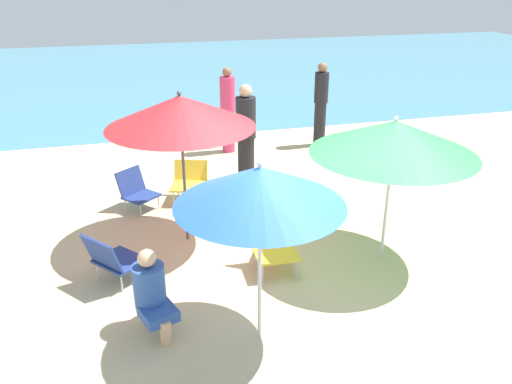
{
  "coord_description": "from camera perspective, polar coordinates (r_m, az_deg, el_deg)",
  "views": [
    {
      "loc": [
        -1.92,
        -4.94,
        3.51
      ],
      "look_at": [
        -0.25,
        1.26,
        0.7
      ],
      "focal_mm": 36.1,
      "sensor_mm": 36.0,
      "label": 1
    }
  ],
  "objects": [
    {
      "name": "umbrella_green",
      "position": [
        6.39,
        15.07,
        5.85
      ],
      "size": [
        2.03,
        2.03,
        1.91
      ],
      "color": "silver",
      "rests_on": "ground_plane"
    },
    {
      "name": "umbrella_blue",
      "position": [
        4.67,
        0.44,
        0.63
      ],
      "size": [
        1.61,
        1.61,
        1.94
      ],
      "color": "silver",
      "rests_on": "ground_plane"
    },
    {
      "name": "beach_chair_e",
      "position": [
        6.45,
        2.0,
        -5.71
      ],
      "size": [
        0.55,
        0.57,
        0.66
      ],
      "rotation": [
        0.0,
        0.0,
        -1.61
      ],
      "color": "gold",
      "rests_on": "ground_plane"
    },
    {
      "name": "person_a",
      "position": [
        10.51,
        -3.14,
        9.05
      ],
      "size": [
        0.3,
        0.3,
        1.72
      ],
      "rotation": [
        0.0,
        0.0,
        2.29
      ],
      "color": "#DB3866",
      "rests_on": "ground_plane"
    },
    {
      "name": "beach_chair_a",
      "position": [
        8.26,
        -13.14,
        0.28
      ],
      "size": [
        0.7,
        0.7,
        0.63
      ],
      "rotation": [
        0.0,
        0.0,
        -0.88
      ],
      "color": "navy",
      "rests_on": "ground_plane"
    },
    {
      "name": "ground_plane",
      "position": [
        6.36,
        5.22,
        -10.0
      ],
      "size": [
        40.0,
        40.0,
        0.0
      ],
      "primitive_type": "plane",
      "color": "#D3BC8C"
    },
    {
      "name": "umbrella_red",
      "position": [
        6.67,
        -8.4,
        8.81
      ],
      "size": [
        1.94,
        1.94,
        2.1
      ],
      "color": "#4C4C51",
      "rests_on": "ground_plane"
    },
    {
      "name": "person_b",
      "position": [
        10.97,
        7.18,
        9.64
      ],
      "size": [
        0.29,
        0.29,
        1.75
      ],
      "rotation": [
        0.0,
        0.0,
        5.69
      ],
      "color": "black",
      "rests_on": "ground_plane"
    },
    {
      "name": "person_c",
      "position": [
        8.59,
        -1.12,
        6.01
      ],
      "size": [
        0.33,
        0.33,
        1.81
      ],
      "rotation": [
        0.0,
        0.0,
        1.49
      ],
      "color": "black",
      "rests_on": "ground_plane"
    },
    {
      "name": "sea_water",
      "position": [
        19.58,
        -9.41,
        13.0
      ],
      "size": [
        40.0,
        16.0,
        0.01
      ],
      "primitive_type": "cube",
      "color": "teal",
      "rests_on": "ground_plane"
    },
    {
      "name": "person_d",
      "position": [
        5.47,
        -11.5,
        -10.67
      ],
      "size": [
        0.44,
        0.56,
        0.92
      ],
      "rotation": [
        0.0,
        0.0,
        5.04
      ],
      "color": "#2D519E",
      "rests_on": "ground_plane"
    },
    {
      "name": "beach_chair_c",
      "position": [
        8.46,
        -7.37,
        1.34
      ],
      "size": [
        0.7,
        0.73,
        0.6
      ],
      "rotation": [
        0.0,
        0.0,
        -1.88
      ],
      "color": "gold",
      "rests_on": "ground_plane"
    },
    {
      "name": "beach_chair_d",
      "position": [
        6.38,
        -15.69,
        -7.02
      ],
      "size": [
        0.77,
        0.77,
        0.67
      ],
      "rotation": [
        0.0,
        0.0,
        0.68
      ],
      "color": "navy",
      "rests_on": "ground_plane"
    }
  ]
}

